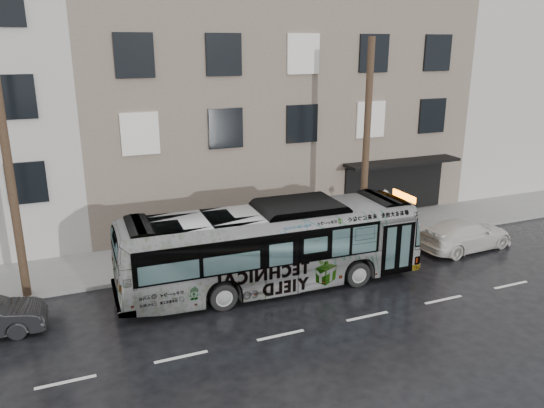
{
  "coord_description": "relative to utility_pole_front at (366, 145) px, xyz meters",
  "views": [
    {
      "loc": [
        -5.89,
        -16.14,
        8.89
      ],
      "look_at": [
        1.75,
        2.5,
        2.75
      ],
      "focal_mm": 35.0,
      "sensor_mm": 36.0,
      "label": 1
    }
  ],
  "objects": [
    {
      "name": "utility_pole_rear",
      "position": [
        -14.0,
        0.0,
        0.0
      ],
      "size": [
        0.3,
        0.3,
        9.0
      ],
      "primitive_type": "cylinder",
      "color": "#473523",
      "rests_on": "sidewalk"
    },
    {
      "name": "ground",
      "position": [
        -6.5,
        -3.3,
        -4.65
      ],
      "size": [
        120.0,
        120.0,
        0.0
      ],
      "primitive_type": "plane",
      "color": "black",
      "rests_on": "ground"
    },
    {
      "name": "bus",
      "position": [
        -5.42,
        -2.37,
        -3.04
      ],
      "size": [
        11.6,
        3.01,
        3.21
      ],
      "primitive_type": "imported",
      "rotation": [
        0.0,
        0.0,
        1.54
      ],
      "color": "#B2B2B2",
      "rests_on": "ground"
    },
    {
      "name": "building_taupe",
      "position": [
        -1.5,
        9.4,
        0.85
      ],
      "size": [
        20.0,
        12.0,
        11.0
      ],
      "primitive_type": "cube",
      "color": "#796B5D",
      "rests_on": "ground"
    },
    {
      "name": "sidewalk",
      "position": [
        -6.5,
        1.6,
        -4.58
      ],
      "size": [
        90.0,
        3.6,
        0.15
      ],
      "primitive_type": "cube",
      "color": "gray",
      "rests_on": "ground"
    },
    {
      "name": "utility_pole_front",
      "position": [
        0.0,
        0.0,
        0.0
      ],
      "size": [
        0.3,
        0.3,
        9.0
      ],
      "primitive_type": "cylinder",
      "color": "#473523",
      "rests_on": "sidewalk"
    },
    {
      "name": "building_filler",
      "position": [
        17.5,
        9.4,
        1.35
      ],
      "size": [
        18.0,
        12.0,
        12.0
      ],
      "primitive_type": "cube",
      "color": "#ACA9A2",
      "rests_on": "ground"
    },
    {
      "name": "white_sedan",
      "position": [
        4.06,
        -2.13,
        -3.98
      ],
      "size": [
        4.77,
        2.29,
        1.34
      ],
      "primitive_type": "imported",
      "rotation": [
        0.0,
        0.0,
        1.66
      ],
      "color": "beige",
      "rests_on": "ground"
    },
    {
      "name": "sign_post",
      "position": [
        1.1,
        0.0,
        -3.3
      ],
      "size": [
        0.06,
        0.06,
        2.4
      ],
      "primitive_type": "cylinder",
      "color": "slate",
      "rests_on": "sidewalk"
    }
  ]
}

